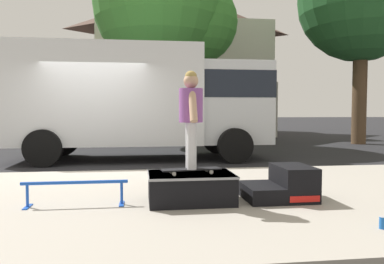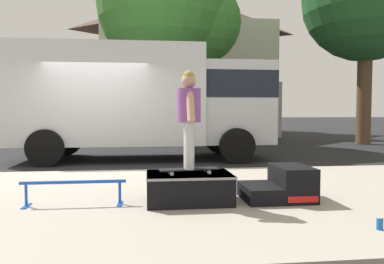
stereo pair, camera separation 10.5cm
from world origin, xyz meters
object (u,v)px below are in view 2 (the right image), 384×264
at_px(kicker_ramp, 282,186).
at_px(street_tree_neighbour, 373,2).
at_px(skate_box, 189,187).
at_px(box_truck, 145,98).
at_px(grind_rail, 73,187).
at_px(soda_can, 380,224).
at_px(skateboard, 189,169).
at_px(street_tree_main, 171,9).
at_px(skater_kid, 189,111).

xyz_separation_m(kicker_ramp, street_tree_neighbour, (7.12, 9.35, 5.35)).
bearing_deg(street_tree_neighbour, kicker_ramp, -127.31).
xyz_separation_m(skate_box, box_truck, (-0.60, 5.60, 1.37)).
distance_m(skate_box, grind_rail, 1.49).
bearing_deg(box_truck, soda_can, -71.01).
xyz_separation_m(skateboard, soda_can, (1.81, -1.35, -0.38)).
relative_size(grind_rail, street_tree_neighbour, 0.16).
distance_m(skateboard, street_tree_main, 11.32).
bearing_deg(grind_rail, skateboard, -1.96).
bearing_deg(street_tree_neighbour, soda_can, -121.57).
relative_size(kicker_ramp, skateboard, 1.14).
height_order(kicker_ramp, street_tree_main, street_tree_main).
relative_size(kicker_ramp, soda_can, 7.27).
xyz_separation_m(kicker_ramp, grind_rail, (-2.78, 0.01, 0.05)).
bearing_deg(soda_can, street_tree_main, 96.86).
bearing_deg(grind_rail, box_truck, 80.96).
distance_m(kicker_ramp, street_tree_neighbour, 12.91).
xyz_separation_m(kicker_ramp, soda_can, (0.52, -1.40, -0.13)).
height_order(skate_box, grind_rail, skate_box).
height_order(kicker_ramp, skater_kid, skater_kid).
xyz_separation_m(skateboard, box_truck, (-0.60, 5.64, 1.14)).
relative_size(skater_kid, street_tree_main, 0.16).
bearing_deg(box_truck, grind_rail, -99.04).
relative_size(kicker_ramp, grind_rail, 0.69).
height_order(skate_box, street_tree_main, street_tree_main).
relative_size(kicker_ramp, skater_kid, 0.72).
bearing_deg(street_tree_neighbour, skater_kid, -131.85).
bearing_deg(street_tree_main, grind_rail, -100.57).
bearing_deg(box_truck, skateboard, -83.97).
xyz_separation_m(box_truck, street_tree_neighbour, (9.01, 3.75, 3.96)).
bearing_deg(skater_kid, kicker_ramp, 1.95).
xyz_separation_m(kicker_ramp, skater_kid, (-1.29, -0.04, 1.02)).
relative_size(skater_kid, soda_can, 10.14).
height_order(grind_rail, skater_kid, skater_kid).
bearing_deg(street_tree_neighbour, grind_rail, -136.66).
bearing_deg(skate_box, box_truck, 96.13).
distance_m(skate_box, street_tree_neighbour, 13.65).
xyz_separation_m(skate_box, skateboard, (-0.00, -0.04, 0.24)).
xyz_separation_m(skater_kid, soda_can, (1.81, -1.35, -1.14)).
xyz_separation_m(soda_can, street_tree_main, (-1.39, 11.60, 5.17)).
bearing_deg(skate_box, skater_kid, -95.89).
bearing_deg(kicker_ramp, soda_can, -69.53).
bearing_deg(skater_kid, grind_rail, 178.04).
distance_m(kicker_ramp, grind_rail, 2.78).
bearing_deg(street_tree_main, skater_kid, -92.33).
bearing_deg(street_tree_main, soda_can, -83.14).
xyz_separation_m(soda_can, street_tree_neighbour, (6.60, 10.74, 5.48)).
distance_m(box_truck, street_tree_neighbour, 10.53).
bearing_deg(box_truck, skate_box, -83.87).
distance_m(skateboard, box_truck, 5.79).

